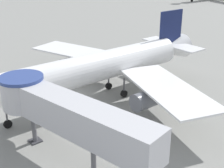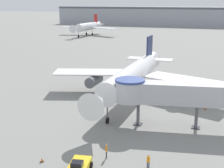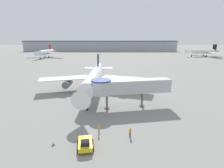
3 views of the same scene
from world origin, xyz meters
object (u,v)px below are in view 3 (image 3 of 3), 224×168
object	(u,v)px
pushback_tug_yellow	(85,144)
background_jet_red_tail	(45,52)
ground_crew_marshaller	(130,132)
traffic_cone_apron_front	(53,144)
traffic_cone_starboard_wing	(140,94)
background_jet_black_tail	(203,51)
ground_crew_wing_walker	(98,129)
main_airplane	(93,78)
jet_bridge	(125,86)

from	to	relation	value
pushback_tug_yellow	background_jet_red_tail	xyz separation A→B (m)	(-48.56, 117.67, 3.73)
pushback_tug_yellow	ground_crew_marshaller	bearing A→B (deg)	15.04
traffic_cone_apron_front	traffic_cone_starboard_wing	bearing A→B (deg)	55.02
background_jet_black_tail	ground_crew_wing_walker	bearing A→B (deg)	-46.63
pushback_tug_yellow	background_jet_black_tail	world-z (taller)	background_jet_black_tail
ground_crew_marshaller	background_jet_red_tail	xyz separation A→B (m)	(-55.00, 114.82, 3.50)
main_airplane	ground_crew_marshaller	size ratio (longest dim) A/B	20.70
main_airplane	pushback_tug_yellow	size ratio (longest dim) A/B	9.32
jet_bridge	pushback_tug_yellow	distance (m)	16.67
ground_crew_marshaller	background_jet_red_tail	bearing A→B (deg)	-69.34
main_airplane	pushback_tug_yellow	xyz separation A→B (m)	(1.27, -25.50, -3.43)
pushback_tug_yellow	traffic_cone_apron_front	xyz separation A→B (m)	(-4.67, 0.66, -0.41)
pushback_tug_yellow	background_jet_black_tail	xyz separation A→B (m)	(80.63, 127.82, 3.73)
traffic_cone_starboard_wing	background_jet_red_tail	bearing A→B (deg)	122.36
main_airplane	jet_bridge	world-z (taller)	main_airplane
ground_crew_wing_walker	background_jet_black_tail	size ratio (longest dim) A/B	0.05
traffic_cone_starboard_wing	ground_crew_wing_walker	size ratio (longest dim) A/B	0.35
main_airplane	background_jet_red_tail	xyz separation A→B (m)	(-47.30, 92.17, 0.30)
jet_bridge	pushback_tug_yellow	size ratio (longest dim) A/B	4.81
jet_bridge	ground_crew_wing_walker	bearing A→B (deg)	-123.70
ground_crew_marshaller	background_jet_red_tail	distance (m)	127.36
jet_bridge	background_jet_black_tail	size ratio (longest dim) A/B	0.51
traffic_cone_apron_front	main_airplane	bearing A→B (deg)	82.21
traffic_cone_apron_front	ground_crew_wing_walker	world-z (taller)	ground_crew_wing_walker
pushback_tug_yellow	traffic_cone_starboard_wing	bearing A→B (deg)	55.51
main_airplane	ground_crew_wing_walker	size ratio (longest dim) A/B	19.76
pushback_tug_yellow	background_jet_red_tail	bearing A→B (deg)	103.58
jet_bridge	ground_crew_marshaller	xyz separation A→B (m)	(-0.13, -11.92, -3.85)
pushback_tug_yellow	ground_crew_wing_walker	xyz separation A→B (m)	(1.61, 3.65, 0.28)
traffic_cone_apron_front	ground_crew_marshaller	distance (m)	11.33
main_airplane	jet_bridge	xyz separation A→B (m)	(7.83, -10.74, 0.65)
ground_crew_wing_walker	pushback_tug_yellow	bearing A→B (deg)	141.08
jet_bridge	background_jet_black_tail	world-z (taller)	background_jet_black_tail
pushback_tug_yellow	ground_crew_marshaller	xyz separation A→B (m)	(6.43, 2.85, 0.23)
pushback_tug_yellow	traffic_cone_starboard_wing	size ratio (longest dim) A/B	6.02
main_airplane	jet_bridge	size ratio (longest dim) A/B	1.94
traffic_cone_apron_front	jet_bridge	bearing A→B (deg)	51.47
jet_bridge	background_jet_red_tail	world-z (taller)	background_jet_red_tail
traffic_cone_starboard_wing	ground_crew_wing_walker	distance (m)	21.93
pushback_tug_yellow	background_jet_red_tail	world-z (taller)	background_jet_red_tail
main_airplane	traffic_cone_apron_front	xyz separation A→B (m)	(-3.40, -24.84, -3.84)
jet_bridge	background_jet_black_tail	bearing A→B (deg)	47.08
main_airplane	traffic_cone_apron_front	distance (m)	25.37
traffic_cone_apron_front	background_jet_red_tail	xyz separation A→B (m)	(-43.90, 117.01, 4.14)
traffic_cone_starboard_wing	traffic_cone_apron_front	size ratio (longest dim) A/B	0.98
traffic_cone_starboard_wing	ground_crew_marshaller	distance (m)	21.06
pushback_tug_yellow	background_jet_red_tail	size ratio (longest dim) A/B	0.12
traffic_cone_starboard_wing	background_jet_black_tail	size ratio (longest dim) A/B	0.02
ground_crew_wing_walker	background_jet_black_tail	distance (m)	147.22
traffic_cone_starboard_wing	traffic_cone_apron_front	world-z (taller)	traffic_cone_apron_front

